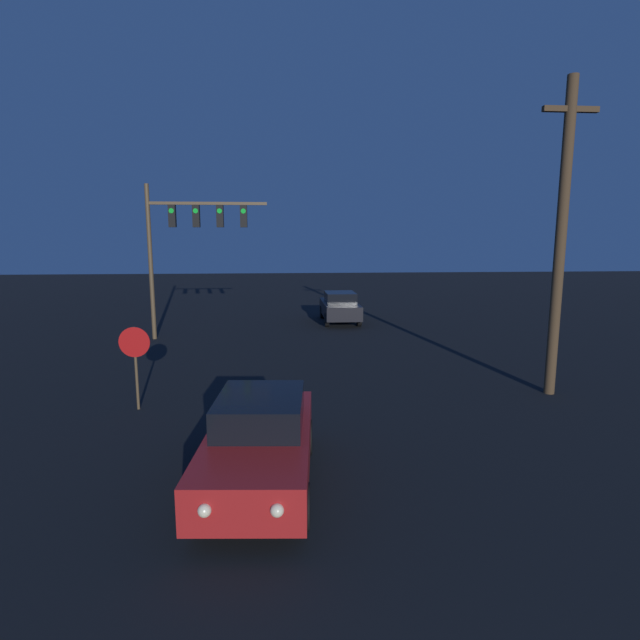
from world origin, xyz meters
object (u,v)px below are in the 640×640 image
object	(u,v)px
stop_sign	(135,352)
car_near	(260,441)
car_far	(340,307)
utility_pole	(561,236)
traffic_signal_mast	(187,232)

from	to	relation	value
stop_sign	car_near	bearing A→B (deg)	-52.15
car_near	car_far	world-z (taller)	same
utility_pole	stop_sign	bearing A→B (deg)	-177.79
car_near	stop_sign	size ratio (longest dim) A/B	2.09
stop_sign	utility_pole	size ratio (longest dim) A/B	0.25
car_near	traffic_signal_mast	bearing A→B (deg)	-70.93
car_far	stop_sign	world-z (taller)	stop_sign
traffic_signal_mast	car_far	bearing A→B (deg)	27.65
car_far	stop_sign	distance (m)	14.11
car_far	utility_pole	size ratio (longest dim) A/B	0.52
traffic_signal_mast	utility_pole	bearing A→B (deg)	-37.56
stop_sign	utility_pole	world-z (taller)	utility_pole
traffic_signal_mast	car_near	bearing A→B (deg)	-75.41
car_far	utility_pole	distance (m)	13.27
car_far	traffic_signal_mast	bearing A→B (deg)	-152.57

